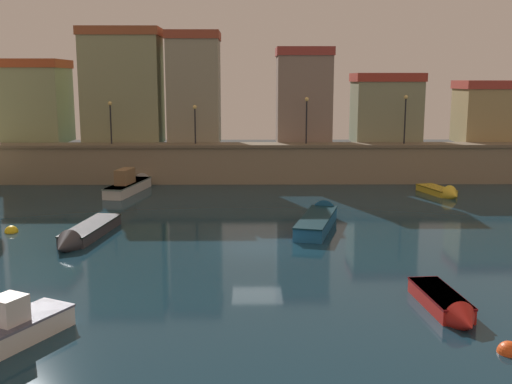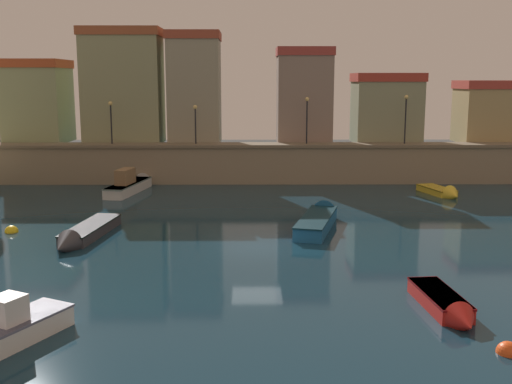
{
  "view_description": "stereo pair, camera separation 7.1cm",
  "coord_description": "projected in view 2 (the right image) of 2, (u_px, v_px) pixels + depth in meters",
  "views": [
    {
      "loc": [
        -0.37,
        -29.59,
        8.19
      ],
      "look_at": [
        0.0,
        5.56,
        1.78
      ],
      "focal_mm": 43.34,
      "sensor_mm": 36.0,
      "label": 1
    },
    {
      "loc": [
        -0.3,
        -29.59,
        8.19
      ],
      "look_at": [
        0.0,
        5.56,
        1.78
      ],
      "focal_mm": 43.34,
      "sensor_mm": 36.0,
      "label": 2
    }
  ],
  "objects": [
    {
      "name": "quay_lamp_2",
      "position": [
        307.0,
        113.0,
        48.92
      ],
      "size": [
        0.32,
        0.32,
        3.68
      ],
      "color": "black",
      "rests_on": "quay_wall"
    },
    {
      "name": "quay_lamp_0",
      "position": [
        111.0,
        116.0,
        48.83
      ],
      "size": [
        0.32,
        0.32,
        3.36
      ],
      "color": "black",
      "rests_on": "quay_wall"
    },
    {
      "name": "ground_plane",
      "position": [
        257.0,
        247.0,
        30.58
      ],
      "size": [
        111.46,
        111.46,
        0.0
      ],
      "primitive_type": "plane",
      "color": "#112D3D"
    },
    {
      "name": "quay_lamp_3",
      "position": [
        406.0,
        112.0,
        48.97
      ],
      "size": [
        0.32,
        0.32,
        3.84
      ],
      "color": "black",
      "rests_on": "quay_wall"
    },
    {
      "name": "mooring_buoy_1",
      "position": [
        12.0,
        232.0,
        33.65
      ],
      "size": [
        0.72,
        0.72,
        0.72
      ],
      "primitive_type": "sphere",
      "color": "yellow",
      "rests_on": "ground"
    },
    {
      "name": "moored_boat_6",
      "position": [
        319.0,
        219.0,
        35.06
      ],
      "size": [
        3.35,
        7.53,
        1.43
      ],
      "rotation": [
        0.0,
        0.0,
        1.31
      ],
      "color": "#195689",
      "rests_on": "ground"
    },
    {
      "name": "quay_lamp_1",
      "position": [
        195.0,
        118.0,
        48.91
      ],
      "size": [
        0.32,
        0.32,
        3.06
      ],
      "color": "black",
      "rests_on": "quay_wall"
    },
    {
      "name": "moored_boat_0",
      "position": [
        447.0,
        306.0,
        21.83
      ],
      "size": [
        1.54,
        4.57,
        1.12
      ],
      "rotation": [
        0.0,
        0.0,
        -1.49
      ],
      "color": "red",
      "rests_on": "ground"
    },
    {
      "name": "mooring_buoy_0",
      "position": [
        508.0,
        353.0,
        18.76
      ],
      "size": [
        0.72,
        0.72,
        0.72
      ],
      "primitive_type": "sphere",
      "color": "#EA4C19",
      "rests_on": "ground"
    },
    {
      "name": "old_town_backdrop",
      "position": [
        228.0,
        96.0,
        51.81
      ],
      "size": [
        43.54,
        5.28,
        9.48
      ],
      "color": "gray",
      "rests_on": "ground"
    },
    {
      "name": "moored_boat_7",
      "position": [
        83.0,
        234.0,
        31.89
      ],
      "size": [
        2.29,
        6.94,
        1.32
      ],
      "rotation": [
        0.0,
        0.0,
        -1.71
      ],
      "color": "#333338",
      "rests_on": "ground"
    },
    {
      "name": "quay_wall",
      "position": [
        254.0,
        163.0,
        49.6
      ],
      "size": [
        46.37,
        2.41,
        3.15
      ],
      "color": "gray",
      "rests_on": "ground"
    },
    {
      "name": "moored_boat_4",
      "position": [
        132.0,
        184.0,
        45.92
      ],
      "size": [
        2.77,
        7.53,
        2.13
      ],
      "rotation": [
        0.0,
        0.0,
        1.38
      ],
      "color": "silver",
      "rests_on": "ground"
    },
    {
      "name": "moored_boat_1",
      "position": [
        443.0,
        192.0,
        44.2
      ],
      "size": [
        2.42,
        4.52,
        1.29
      ],
      "rotation": [
        0.0,
        0.0,
        -1.31
      ],
      "color": "gold",
      "rests_on": "ground"
    }
  ]
}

